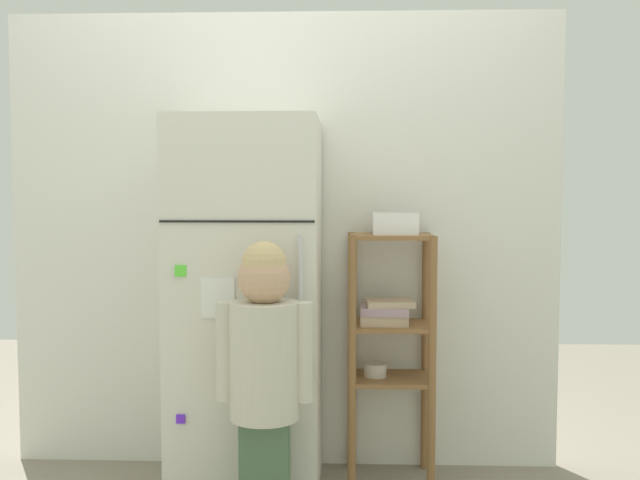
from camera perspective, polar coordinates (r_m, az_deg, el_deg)
The scene contains 5 objects.
kitchen_wall_back at distance 3.30m, azimuth -2.85°, elevation -0.14°, with size 2.48×0.03×2.05m, color silver.
refrigerator at distance 3.03m, azimuth -5.71°, elevation -5.26°, with size 0.59×0.60×1.55m.
child_standing at distance 2.63m, azimuth -4.39°, elevation -9.36°, with size 0.35×0.26×1.08m.
pantry_shelf_unit at distance 3.16m, azimuth 5.41°, elevation -7.23°, with size 0.37×0.29×1.07m.
fruit_bin at distance 3.12m, azimuth 5.95°, elevation 1.16°, with size 0.19×0.18×0.09m.
Camera 1 is at (0.29, -2.94, 1.26)m, focal length 40.68 mm.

